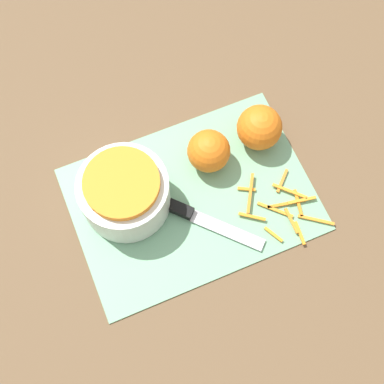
% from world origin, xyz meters
% --- Properties ---
extents(ground_plane, '(4.00, 4.00, 0.00)m').
position_xyz_m(ground_plane, '(0.00, 0.00, 0.00)').
color(ground_plane, brown).
extents(cutting_board, '(0.41, 0.29, 0.01)m').
position_xyz_m(cutting_board, '(0.00, 0.00, 0.00)').
color(cutting_board, '#75AD84').
rests_on(cutting_board, ground_plane).
extents(bowl_speckled, '(0.15, 0.15, 0.09)m').
position_xyz_m(bowl_speckled, '(-0.11, 0.04, 0.05)').
color(bowl_speckled, silver).
rests_on(bowl_speckled, cutting_board).
extents(knife, '(0.17, 0.18, 0.02)m').
position_xyz_m(knife, '(-0.03, -0.01, 0.01)').
color(knife, black).
rests_on(knife, cutting_board).
extents(orange_left, '(0.08, 0.08, 0.08)m').
position_xyz_m(orange_left, '(0.05, 0.06, 0.04)').
color(orange_left, orange).
rests_on(orange_left, cutting_board).
extents(orange_right, '(0.08, 0.08, 0.08)m').
position_xyz_m(orange_right, '(0.15, 0.06, 0.05)').
color(orange_right, orange).
rests_on(orange_right, cutting_board).
extents(peel_pile, '(0.15, 0.15, 0.01)m').
position_xyz_m(peel_pile, '(0.14, -0.08, 0.01)').
color(peel_pile, orange).
rests_on(peel_pile, cutting_board).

